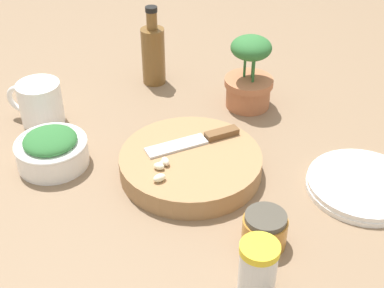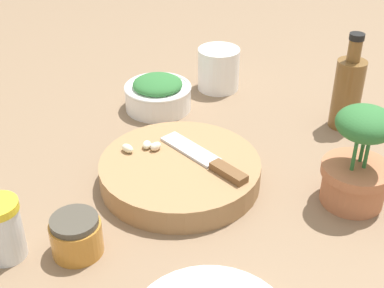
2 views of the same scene
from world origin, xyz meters
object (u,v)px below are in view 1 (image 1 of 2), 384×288
(potted_herb, at_px, (249,77))
(cutting_board, at_px, (191,164))
(oil_bottle, at_px, (153,53))
(plate_stack, at_px, (363,185))
(garlic_cloves, at_px, (161,168))
(honey_jar, at_px, (265,230))
(chef_knife, at_px, (200,140))
(herb_bowl, at_px, (52,149))
(spice_jar, at_px, (258,268))
(coffee_mug, at_px, (40,103))

(potted_herb, bearing_deg, cutting_board, -71.08)
(cutting_board, distance_m, oil_bottle, 0.38)
(cutting_board, relative_size, plate_stack, 1.32)
(garlic_cloves, bearing_deg, honey_jar, 7.94)
(honey_jar, relative_size, potted_herb, 0.43)
(chef_knife, height_order, plate_stack, chef_knife)
(herb_bowl, xyz_separation_m, oil_bottle, (-0.12, 0.36, 0.04))
(spice_jar, relative_size, plate_stack, 0.45)
(coffee_mug, xyz_separation_m, plate_stack, (0.62, 0.31, -0.04))
(cutting_board, xyz_separation_m, potted_herb, (-0.09, 0.27, 0.05))
(coffee_mug, relative_size, plate_stack, 0.59)
(coffee_mug, distance_m, oil_bottle, 0.30)
(garlic_cloves, distance_m, plate_stack, 0.37)
(spice_jar, bearing_deg, herb_bowl, -173.89)
(plate_stack, height_order, oil_bottle, oil_bottle)
(spice_jar, bearing_deg, coffee_mug, 178.76)
(herb_bowl, relative_size, honey_jar, 1.91)
(herb_bowl, bearing_deg, plate_stack, 38.72)
(herb_bowl, height_order, oil_bottle, oil_bottle)
(spice_jar, height_order, plate_stack, spice_jar)
(garlic_cloves, bearing_deg, chef_knife, 99.24)
(herb_bowl, relative_size, plate_stack, 0.69)
(coffee_mug, distance_m, potted_herb, 0.47)
(chef_knife, height_order, spice_jar, spice_jar)
(chef_knife, height_order, potted_herb, potted_herb)
(garlic_cloves, bearing_deg, potted_herb, 105.06)
(chef_knife, relative_size, oil_bottle, 0.98)
(herb_bowl, height_order, spice_jar, spice_jar)
(cutting_board, relative_size, potted_herb, 1.60)
(spice_jar, bearing_deg, cutting_board, 155.47)
(herb_bowl, height_order, potted_herb, potted_herb)
(spice_jar, xyz_separation_m, coffee_mug, (-0.63, 0.01, 0.00))
(chef_knife, relative_size, spice_jar, 2.03)
(honey_jar, bearing_deg, spice_jar, -56.36)
(chef_knife, bearing_deg, potted_herb, -53.73)
(spice_jar, bearing_deg, garlic_cloves, 169.13)
(cutting_board, bearing_deg, spice_jar, -24.53)
(spice_jar, bearing_deg, chef_knife, 150.28)
(honey_jar, bearing_deg, herb_bowl, -162.44)
(chef_knife, distance_m, honey_jar, 0.25)
(herb_bowl, distance_m, spice_jar, 0.48)
(honey_jar, bearing_deg, potted_herb, 135.00)
(spice_jar, distance_m, plate_stack, 0.32)
(chef_knife, bearing_deg, coffee_mug, 42.72)
(herb_bowl, xyz_separation_m, honey_jar, (0.43, 0.13, -0.01))
(plate_stack, distance_m, honey_jar, 0.24)
(cutting_board, height_order, spice_jar, spice_jar)
(garlic_cloves, bearing_deg, herb_bowl, -153.25)
(chef_knife, relative_size, garlic_cloves, 3.05)
(spice_jar, distance_m, potted_herb, 0.54)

